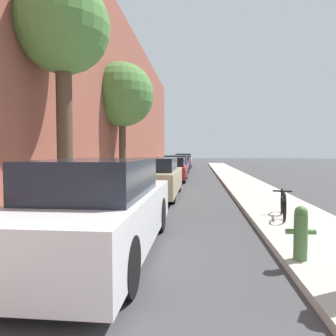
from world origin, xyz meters
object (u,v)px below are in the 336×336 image
at_px(parked_car_white, 101,209).
at_px(fire_hydrant, 301,232).
at_px(bicycle, 283,203).
at_px(parked_car_navy, 176,165).
at_px(parked_car_maroon, 181,162).
at_px(parked_car_silver, 184,160).
at_px(parked_car_champagne, 152,178).
at_px(street_tree_far, 122,95).
at_px(parked_car_red, 170,169).
at_px(street_tree_near, 63,31).

height_order(parked_car_white, fire_hydrant, parked_car_white).
distance_m(fire_hydrant, bicycle, 2.92).
relative_size(parked_car_navy, fire_hydrant, 5.56).
relative_size(parked_car_white, bicycle, 3.10).
height_order(parked_car_navy, parked_car_maroon, parked_car_navy).
relative_size(parked_car_white, parked_car_silver, 1.13).
bearing_deg(parked_car_champagne, street_tree_far, 114.59).
relative_size(parked_car_red, street_tree_near, 0.63).
bearing_deg(parked_car_maroon, fire_hydrant, -82.77).
bearing_deg(bicycle, fire_hydrant, -88.91).
relative_size(parked_car_silver, street_tree_far, 0.66).
bearing_deg(parked_car_white, parked_car_champagne, 91.24).
height_order(parked_car_navy, parked_car_silver, parked_car_silver).
bearing_deg(parked_car_red, parked_car_white, -89.89).
bearing_deg(parked_car_navy, parked_car_silver, 90.04).
bearing_deg(parked_car_maroon, parked_car_white, -89.81).
relative_size(parked_car_white, fire_hydrant, 6.11).
xyz_separation_m(parked_car_champagne, parked_car_maroon, (0.06, 17.30, -0.05)).
distance_m(street_tree_near, fire_hydrant, 7.84).
bearing_deg(parked_car_silver, parked_car_navy, -89.96).
bearing_deg(parked_car_white, street_tree_near, 121.12).
bearing_deg(parked_car_maroon, bicycle, -80.42).
relative_size(parked_car_silver, fire_hydrant, 5.41).
distance_m(parked_car_maroon, parked_car_silver, 5.00).
xyz_separation_m(parked_car_champagne, parked_car_navy, (0.05, 11.43, -0.05)).
distance_m(parked_car_champagne, bicycle, 5.19).
bearing_deg(parked_car_maroon, parked_car_red, -89.72).
xyz_separation_m(parked_car_white, street_tree_far, (-2.50, 11.43, 3.85)).
xyz_separation_m(parked_car_red, parked_car_navy, (-0.06, 5.46, 0.00)).
distance_m(parked_car_white, parked_car_champagne, 6.27).
bearing_deg(street_tree_far, bicycle, -56.08).
bearing_deg(bicycle, parked_car_maroon, 110.90).
height_order(parked_car_white, street_tree_near, street_tree_near).
relative_size(parked_car_white, parked_car_red, 1.18).
height_order(parked_car_champagne, parked_car_red, parked_car_champagne).
height_order(parked_car_champagne, bicycle, parked_car_champagne).
relative_size(parked_car_navy, parked_car_silver, 1.03).
xyz_separation_m(parked_car_red, fire_hydrant, (2.98, -12.56, -0.13)).
height_order(parked_car_white, parked_car_red, parked_car_white).
bearing_deg(parked_car_navy, bicycle, -76.78).
distance_m(parked_car_white, parked_car_maroon, 23.57).
height_order(parked_car_white, parked_car_champagne, parked_car_white).
relative_size(parked_car_red, bicycle, 2.63).
distance_m(parked_car_white, parked_car_silver, 28.57).
bearing_deg(parked_car_red, street_tree_far, -161.78).
bearing_deg(street_tree_far, parked_car_champagne, -65.41).
relative_size(parked_car_champagne, street_tree_near, 0.75).
bearing_deg(parked_car_navy, parked_car_red, -89.33).
bearing_deg(parked_car_red, street_tree_near, -104.09).
xyz_separation_m(parked_car_maroon, parked_car_silver, (-0.02, 5.00, 0.03)).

